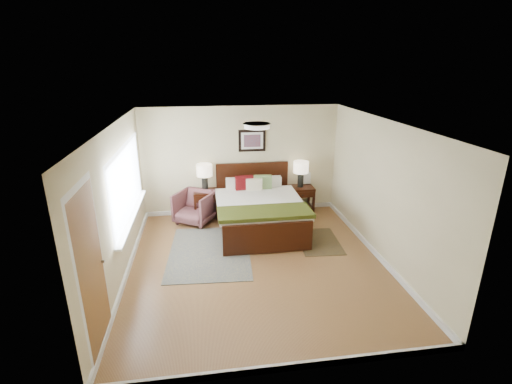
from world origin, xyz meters
TOP-DOWN VIEW (x-y plane):
  - floor at (0.00, 0.00)m, footprint 5.00×5.00m
  - back_wall at (0.00, 2.50)m, footprint 4.50×0.04m
  - front_wall at (0.00, -2.50)m, footprint 4.50×0.04m
  - left_wall at (-2.25, 0.00)m, footprint 0.04×5.00m
  - right_wall at (2.25, 0.00)m, footprint 0.04×5.00m
  - ceiling at (0.00, 0.00)m, footprint 4.50×5.00m
  - window at (-2.20, 0.70)m, footprint 0.11×2.72m
  - door at (-2.23, -1.75)m, footprint 0.06×1.00m
  - ceil_fixture at (0.00, 0.00)m, footprint 0.44×0.44m
  - bed at (0.26, 1.42)m, footprint 1.81×2.20m
  - wall_art at (0.26, 2.47)m, footprint 0.62×0.05m
  - nightstand_left at (-0.85, 2.25)m, footprint 0.54×0.48m
  - nightstand_right at (1.38, 2.26)m, footprint 0.63×0.47m
  - lamp_left at (-0.85, 2.27)m, footprint 0.35×0.35m
  - lamp_right at (1.38, 2.27)m, footprint 0.35×0.35m
  - armchair at (-1.10, 2.00)m, footprint 1.05×1.05m
  - rug_persian at (-0.83, 0.53)m, footprint 1.63×2.21m
  - rug_navy at (1.35, 0.64)m, footprint 0.86×1.23m

SIDE VIEW (x-z plane):
  - floor at x=0.00m, z-range 0.00..0.00m
  - rug_persian at x=-0.83m, z-range 0.00..0.01m
  - rug_navy at x=1.35m, z-range 0.00..0.01m
  - armchair at x=-1.10m, z-range 0.00..0.71m
  - nightstand_right at x=1.38m, z-range 0.07..0.70m
  - nightstand_left at x=-0.85m, z-range 0.20..0.83m
  - bed at x=0.26m, z-range -0.05..1.14m
  - lamp_right at x=1.38m, z-range 0.75..1.36m
  - door at x=-2.23m, z-range -0.02..2.16m
  - lamp_left at x=-0.85m, z-range 0.77..1.38m
  - back_wall at x=0.00m, z-range 0.00..2.50m
  - front_wall at x=0.00m, z-range 0.00..2.50m
  - left_wall at x=-2.25m, z-range 0.00..2.50m
  - right_wall at x=2.25m, z-range 0.00..2.50m
  - window at x=-2.20m, z-range 0.72..2.04m
  - wall_art at x=0.26m, z-range 1.47..1.97m
  - ceil_fixture at x=0.00m, z-range 2.43..2.50m
  - ceiling at x=0.00m, z-range 2.49..2.51m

